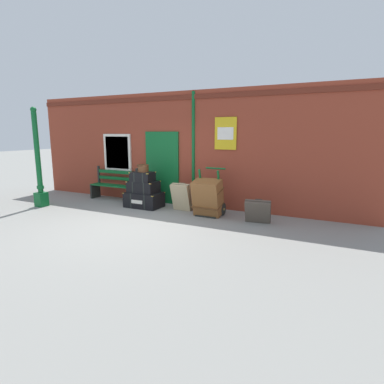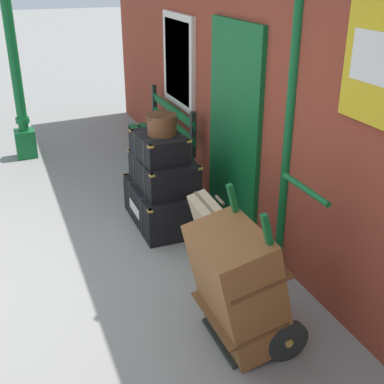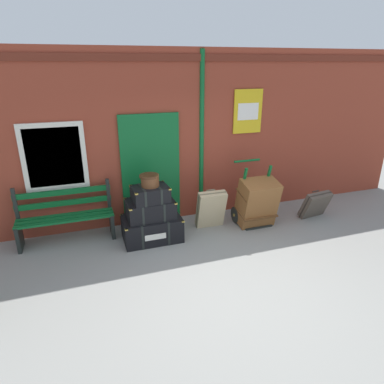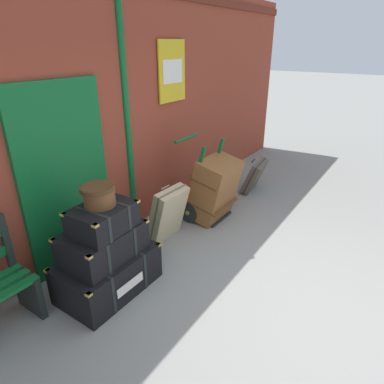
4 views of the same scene
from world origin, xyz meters
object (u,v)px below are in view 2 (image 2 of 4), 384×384
Objects in this scene: steamer_trunk_middle at (164,172)px; porters_trolley at (259,304)px; lamp_post at (18,86)px; steamer_trunk_base at (164,204)px; suitcase_brown at (216,239)px; large_brown_trunk at (238,286)px; round_hatbox at (162,123)px; steamer_trunk_top at (160,147)px; platform_bench at (162,140)px.

porters_trolley is (2.01, 0.06, -0.31)m from steamer_trunk_middle.
lamp_post reaches higher than steamer_trunk_base.
large_brown_trunk is at bearing -13.32° from suitcase_brown.
round_hatbox is (2.68, 1.21, 0.08)m from lamp_post.
porters_trolley is (2.01, 0.10, -0.60)m from steamer_trunk_top.
steamer_trunk_middle is 1.08× the size of suitcase_brown.
steamer_trunk_top is 2.05m from large_brown_trunk.
platform_bench is 1.35× the size of porters_trolley.
large_brown_trunk is at bearing -3.08° from steamer_trunk_base.
round_hatbox is (0.01, 0.03, 0.25)m from steamer_trunk_top.
platform_bench is at bearing 162.29° from steamer_trunk_base.
large_brown_trunk is (2.01, -0.11, -0.10)m from steamer_trunk_middle.
porters_trolley is at bearing 90.00° from large_brown_trunk.
lamp_post is 3.64× the size of suitcase_brown.
platform_bench reaches higher than steamer_trunk_middle.
steamer_trunk_top reaches higher than large_brown_trunk.
porters_trolley reaches higher than platform_bench.
lamp_post reaches higher than steamer_trunk_middle.
round_hatbox is (0.00, -0.00, 0.91)m from steamer_trunk_base.
lamp_post is at bearing -155.38° from steamer_trunk_middle.
round_hatbox is at bearing -42.38° from steamer_trunk_middle.
steamer_trunk_base is at bearing 96.21° from round_hatbox.
steamer_trunk_middle is 0.86× the size of large_brown_trunk.
steamer_trunk_top reaches higher than steamer_trunk_base.
steamer_trunk_base is 1.06× the size of large_brown_trunk.
lamp_post is 8.51× the size of round_hatbox.
porters_trolley is at bearing -6.35° from platform_bench.
steamer_trunk_base is 1.59× the size of steamer_trunk_top.
large_brown_trunk is (2.01, -0.08, -0.39)m from steamer_trunk_top.
steamer_trunk_top is at bearing -177.08° from porters_trolley.
steamer_trunk_top is at bearing -103.71° from steamer_trunk_base.
steamer_trunk_base is 0.37m from steamer_trunk_middle.
suitcase_brown is (2.56, -0.36, -0.07)m from platform_bench.
steamer_trunk_base is 3.12× the size of round_hatbox.
lamp_post is 4.10m from suitcase_brown.
suitcase_brown is (1.15, 0.10, -0.74)m from round_hatbox.
porters_trolley reaches higher than large_brown_trunk.
steamer_trunk_middle is at bearing 176.77° from large_brown_trunk.
lamp_post is 2.89× the size of large_brown_trunk.
porters_trolley reaches higher than suitcase_brown.
lamp_post is 3.37× the size of steamer_trunk_middle.
large_brown_trunk is at bearing 13.33° from lamp_post.
lamp_post is 2.93m from steamer_trunk_top.
lamp_post reaches higher than platform_bench.
steamer_trunk_base is 1.16m from suitcase_brown.
large_brown_trunk is at bearing -2.96° from round_hatbox.
steamer_trunk_base is 1.24× the size of steamer_trunk_middle.
steamer_trunk_base is 0.86× the size of porters_trolley.
round_hatbox is (1.41, -0.45, 0.67)m from platform_bench.
suitcase_brown is (1.16, 0.13, -0.50)m from steamer_trunk_top.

